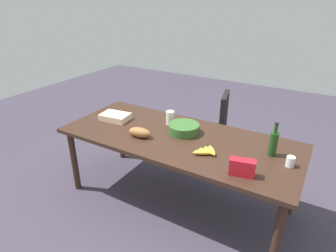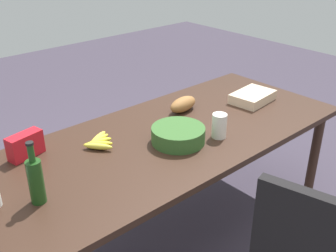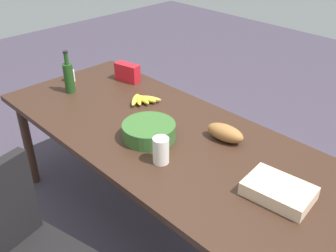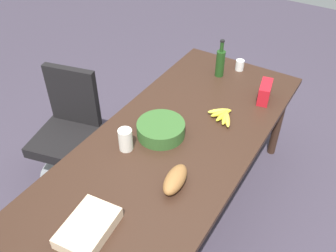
{
  "view_description": "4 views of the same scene",
  "coord_description": "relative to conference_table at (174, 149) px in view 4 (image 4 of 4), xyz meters",
  "views": [
    {
      "loc": [
        -1.22,
        2.26,
        2.09
      ],
      "look_at": [
        0.13,
        -0.02,
        0.88
      ],
      "focal_mm": 30.33,
      "sensor_mm": 36.0,
      "label": 1
    },
    {
      "loc": [
        -1.48,
        -1.67,
        1.97
      ],
      "look_at": [
        0.04,
        0.04,
        0.84
      ],
      "focal_mm": 43.44,
      "sensor_mm": 36.0,
      "label": 2
    },
    {
      "loc": [
        1.5,
        -1.4,
        2.06
      ],
      "look_at": [
        0.05,
        -0.01,
        0.86
      ],
      "focal_mm": 41.35,
      "sensor_mm": 36.0,
      "label": 3
    },
    {
      "loc": [
        1.56,
        0.92,
        2.42
      ],
      "look_at": [
        -0.04,
        -0.07,
        0.87
      ],
      "focal_mm": 39.29,
      "sensor_mm": 36.0,
      "label": 4
    }
  ],
  "objects": [
    {
      "name": "mayo_jar",
      "position": [
        0.22,
        -0.22,
        0.15
      ],
      "size": [
        0.11,
        0.11,
        0.15
      ],
      "primitive_type": "cylinder",
      "rotation": [
        0.0,
        0.0,
        0.33
      ],
      "color": "white",
      "rests_on": "conference_table"
    },
    {
      "name": "chip_bag_red",
      "position": [
        -0.76,
        0.34,
        0.14
      ],
      "size": [
        0.21,
        0.12,
        0.14
      ],
      "primitive_type": "cube",
      "rotation": [
        0.0,
        0.0,
        0.21
      ],
      "color": "red",
      "rests_on": "conference_table"
    },
    {
      "name": "bread_loaf",
      "position": [
        0.33,
        0.21,
        0.12
      ],
      "size": [
        0.25,
        0.14,
        0.1
      ],
      "primitive_type": "ellipsoid",
      "rotation": [
        0.0,
        0.0,
        0.13
      ],
      "color": "#9C6736",
      "rests_on": "conference_table"
    },
    {
      "name": "paper_cup",
      "position": [
        -1.07,
        0.01,
        0.12
      ],
      "size": [
        0.08,
        0.08,
        0.09
      ],
      "primitive_type": "cylinder",
      "rotation": [
        0.0,
        0.0,
        0.21
      ],
      "color": "white",
      "rests_on": "conference_table"
    },
    {
      "name": "conference_table",
      "position": [
        0.0,
        0.0,
        0.0
      ],
      "size": [
        2.42,
        1.02,
        0.8
      ],
      "color": "#372218",
      "rests_on": "ground"
    },
    {
      "name": "ground_plane",
      "position": [
        0.0,
        0.0,
        -0.72
      ],
      "size": [
        10.0,
        10.0,
        0.0
      ],
      "primitive_type": "plane",
      "color": "#413949"
    },
    {
      "name": "wine_bottle",
      "position": [
        -0.9,
        -0.1,
        0.19
      ],
      "size": [
        0.08,
        0.08,
        0.32
      ],
      "color": "#1D4418",
      "rests_on": "conference_table"
    },
    {
      "name": "salad_bowl",
      "position": [
        -0.01,
        -0.11,
        0.12
      ],
      "size": [
        0.35,
        0.35,
        0.1
      ],
      "primitive_type": "cylinder",
      "rotation": [
        0.0,
        0.0,
        -0.11
      ],
      "color": "#346029",
      "rests_on": "conference_table"
    },
    {
      "name": "banana_bunch",
      "position": [
        -0.39,
        0.17,
        0.1
      ],
      "size": [
        0.21,
        0.22,
        0.04
      ],
      "color": "yellow",
      "rests_on": "conference_table"
    },
    {
      "name": "sheet_cake",
      "position": [
        0.83,
        -0.01,
        0.11
      ],
      "size": [
        0.34,
        0.25,
        0.07
      ],
      "primitive_type": "cube",
      "rotation": [
        0.0,
        0.0,
        0.11
      ],
      "color": "beige",
      "rests_on": "conference_table"
    },
    {
      "name": "office_chair",
      "position": [
        0.04,
        -0.98,
        -0.35
      ],
      "size": [
        0.58,
        0.58,
        0.97
      ],
      "color": "gray",
      "rests_on": "ground"
    }
  ]
}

